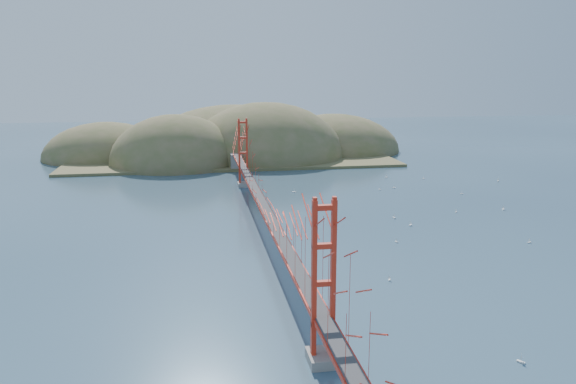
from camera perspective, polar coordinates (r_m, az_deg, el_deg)
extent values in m
plane|color=#2D475B|center=(67.72, -2.23, -4.57)|extent=(320.00, 320.00, 0.00)
cube|color=gray|center=(40.21, 3.51, -16.48)|extent=(2.00, 2.40, 0.70)
cube|color=gray|center=(96.58, -4.53, 0.77)|extent=(2.00, 2.40, 0.70)
cube|color=red|center=(66.83, -2.26, -1.86)|extent=(1.40, 92.00, 0.16)
cube|color=red|center=(66.88, -2.25, -2.03)|extent=(1.33, 92.00, 0.24)
cube|color=#38383A|center=(66.81, -2.26, -1.78)|extent=(1.19, 92.00, 0.03)
cube|color=gray|center=(112.03, -5.27, 3.04)|extent=(2.20, 2.60, 3.30)
cube|color=#7A6446|center=(129.99, -5.88, 3.70)|extent=(70.00, 40.00, 0.60)
ellipsoid|color=#7A6446|center=(121.93, -11.26, 2.83)|extent=(28.00, 28.00, 21.00)
ellipsoid|color=#7A6446|center=(128.82, -2.25, 3.56)|extent=(36.00, 36.00, 25.00)
ellipsoid|color=#7A6446|center=(139.94, 4.67, 4.24)|extent=(32.00, 32.00, 18.00)
ellipsoid|color=#7A6446|center=(135.19, -17.93, 3.39)|extent=(28.00, 28.00, 16.00)
ellipsoid|color=#7A6446|center=(143.98, -5.45, 4.45)|extent=(44.00, 44.00, 22.00)
cube|color=white|center=(74.12, 12.34, -3.30)|extent=(0.54, 0.58, 0.11)
cylinder|color=white|center=(74.04, 12.35, -3.06)|extent=(0.02, 0.02, 0.65)
cube|color=white|center=(86.13, 21.04, -1.66)|extent=(0.43, 0.65, 0.11)
cylinder|color=white|center=(86.05, 21.05, -1.44)|extent=(0.02, 0.02, 0.68)
cube|color=white|center=(55.03, 10.26, -8.79)|extent=(0.33, 0.50, 0.09)
cylinder|color=white|center=(54.94, 10.27, -8.53)|extent=(0.01, 0.01, 0.52)
cube|color=white|center=(43.34, 22.57, -15.64)|extent=(0.47, 0.57, 0.10)
cylinder|color=white|center=(43.20, 22.60, -15.28)|extent=(0.02, 0.02, 0.62)
cube|color=white|center=(94.79, 17.23, -0.16)|extent=(0.54, 0.32, 0.09)
cylinder|color=white|center=(94.73, 17.24, 0.00)|extent=(0.01, 0.01, 0.56)
cube|color=white|center=(82.44, 16.69, -1.96)|extent=(0.44, 0.49, 0.09)
cylinder|color=white|center=(82.38, 16.71, -1.78)|extent=(0.01, 0.01, 0.54)
cube|color=white|center=(91.72, 0.62, 0.00)|extent=(0.64, 0.35, 0.11)
cylinder|color=white|center=(91.65, 0.62, 0.21)|extent=(0.02, 0.02, 0.67)
cube|color=white|center=(107.66, 20.56, 1.06)|extent=(0.60, 0.57, 0.11)
cylinder|color=white|center=(107.60, 20.57, 1.24)|extent=(0.02, 0.02, 0.68)
cube|color=white|center=(105.93, 13.62, 1.32)|extent=(0.50, 0.28, 0.09)
cylinder|color=white|center=(105.88, 13.63, 1.46)|extent=(0.01, 0.01, 0.51)
cube|color=white|center=(94.90, 9.32, 0.25)|extent=(0.35, 0.49, 0.09)
cylinder|color=white|center=(94.84, 9.32, 0.40)|extent=(0.01, 0.01, 0.52)
cube|color=white|center=(66.80, 10.96, -4.99)|extent=(0.30, 0.50, 0.09)
cylinder|color=white|center=(66.73, 10.97, -4.78)|extent=(0.01, 0.01, 0.51)
cube|color=white|center=(71.12, 23.30, -4.72)|extent=(0.56, 0.33, 0.10)
cylinder|color=white|center=(71.04, 23.32, -4.50)|extent=(0.02, 0.02, 0.58)
cube|color=white|center=(96.73, 10.70, 0.43)|extent=(0.58, 0.51, 0.11)
cylinder|color=white|center=(96.67, 10.71, 0.62)|extent=(0.02, 0.02, 0.64)
cube|color=white|center=(105.76, 9.97, 1.48)|extent=(0.64, 0.40, 0.11)
cylinder|color=white|center=(105.70, 9.98, 1.66)|extent=(0.02, 0.02, 0.67)
cube|color=white|center=(77.28, 10.73, -2.59)|extent=(0.31, 0.61, 0.11)
cylinder|color=white|center=(77.20, 10.74, -2.36)|extent=(0.02, 0.02, 0.63)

